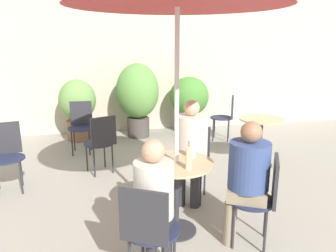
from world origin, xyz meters
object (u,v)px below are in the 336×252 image
beer_glass_2 (192,149)px  cafe_table_far (261,132)px  bistro_chair_4 (101,139)px  beer_glass_0 (158,151)px  bistro_chair_0 (148,227)px  seated_person_2 (191,144)px  seated_person_0 (154,197)px  potted_plant_0 (78,106)px  potted_plant_2 (189,100)px  cafe_table_near (176,180)px  bistro_chair_1 (263,193)px  bistro_chair_3 (6,150)px  beer_glass_1 (189,159)px  bistro_chair_6 (81,122)px  bistro_chair_5 (227,114)px  potted_plant_1 (138,94)px  seated_person_1 (247,173)px  bistro_chair_2 (193,156)px

beer_glass_2 → cafe_table_far: bearing=44.0°
bistro_chair_4 → beer_glass_0: 1.60m
cafe_table_far → bistro_chair_0: (-2.00, -2.21, -0.00)m
seated_person_2 → beer_glass_0: size_ratio=7.56×
seated_person_0 → potted_plant_0: bearing=-50.9°
seated_person_0 → potted_plant_2: bearing=-81.1°
cafe_table_far → beer_glass_0: 2.26m
cafe_table_near → cafe_table_far: size_ratio=1.00×
bistro_chair_1 → potted_plant_2: potted_plant_2 is taller
seated_person_2 → bistro_chair_3: bearing=-172.3°
cafe_table_far → beer_glass_1: (-1.56, -1.69, 0.31)m
cafe_table_near → bistro_chair_1: size_ratio=0.85×
beer_glass_1 → potted_plant_2: bearing=75.0°
seated_person_0 → seated_person_2: bearing=-90.0°
seated_person_0 → beer_glass_0: (0.15, 0.71, 0.12)m
bistro_chair_6 → bistro_chair_4: bearing=-70.1°
bistro_chair_1 → bistro_chair_0: bearing=-45.0°
beer_glass_0 → potted_plant_0: potted_plant_0 is taller
bistro_chair_4 → cafe_table_near: bearing=90.3°
bistro_chair_5 → potted_plant_1: 1.73m
seated_person_1 → bistro_chair_1: bearing=90.0°
potted_plant_0 → cafe_table_near: bearing=-71.7°
cafe_table_near → potted_plant_2: 3.64m
bistro_chair_2 → bistro_chair_4: (-1.07, 0.89, 0.00)m
bistro_chair_1 → seated_person_0: bearing=-50.8°
seated_person_0 → seated_person_1: bearing=-134.9°
bistro_chair_1 → seated_person_2: size_ratio=0.71×
bistro_chair_5 → seated_person_2: 2.60m
beer_glass_2 → potted_plant_1: bearing=93.0°
bistro_chair_2 → potted_plant_1: bearing=125.1°
bistro_chair_4 → potted_plant_0: (-0.42, 1.81, 0.15)m
seated_person_2 → potted_plant_2: size_ratio=1.05×
cafe_table_far → bistro_chair_2: 1.48m
bistro_chair_1 → bistro_chair_5: same height
beer_glass_1 → beer_glass_2: (0.11, 0.29, -0.01)m
bistro_chair_6 → beer_glass_0: beer_glass_0 is taller
bistro_chair_5 → beer_glass_2: (-1.43, -2.72, 0.30)m
bistro_chair_2 → seated_person_2: size_ratio=0.71×
bistro_chair_0 → bistro_chair_3: bearing=-26.7°
bistro_chair_5 → bistro_chair_6: same height
beer_glass_1 → cafe_table_near: bearing=110.0°
cafe_table_far → potted_plant_0: 3.35m
bistro_chair_1 → bistro_chair_2: (-0.34, 1.08, 0.00)m
bistro_chair_2 → bistro_chair_6: size_ratio=1.00×
seated_person_2 → potted_plant_0: (-1.43, 2.83, -0.05)m
bistro_chair_4 → beer_glass_2: bearing=96.9°
seated_person_1 → potted_plant_1: potted_plant_1 is taller
bistro_chair_4 → seated_person_0: size_ratio=0.74×
bistro_chair_5 → potted_plant_1: (-1.60, 0.58, 0.33)m
cafe_table_far → beer_glass_2: 2.04m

